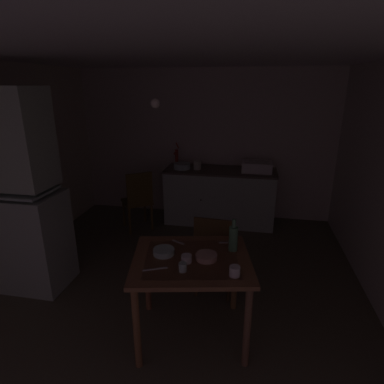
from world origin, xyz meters
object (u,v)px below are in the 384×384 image
at_px(mixing_bowl_counter, 182,166).
at_px(teacup_mint, 183,267).
at_px(glass_bottle, 233,238).
at_px(serving_bowl_wide, 164,252).
at_px(sink_basin, 257,166).
at_px(hutch_cabinet, 17,200).
at_px(chair_far_side, 215,252).
at_px(dining_table, 191,270).
at_px(hand_pump, 177,157).
at_px(chair_by_counter, 138,200).

height_order(mixing_bowl_counter, teacup_mint, mixing_bowl_counter).
bearing_deg(teacup_mint, glass_bottle, 48.32).
bearing_deg(serving_bowl_wide, sink_basin, 72.85).
xyz_separation_m(hutch_cabinet, mixing_bowl_counter, (1.29, 2.02, -0.07)).
bearing_deg(hutch_cabinet, chair_far_side, 5.57).
bearing_deg(dining_table, hand_pump, 105.92).
xyz_separation_m(dining_table, chair_by_counter, (-1.18, 1.96, -0.16)).
bearing_deg(glass_bottle, mixing_bowl_counter, 112.64).
relative_size(hutch_cabinet, sink_basin, 4.76).
distance_m(chair_far_side, serving_bowl_wide, 0.77).
relative_size(mixing_bowl_counter, glass_bottle, 0.90).
distance_m(hand_pump, chair_by_counter, 0.92).
xyz_separation_m(chair_by_counter, serving_bowl_wide, (0.94, -1.94, 0.30)).
relative_size(hutch_cabinet, chair_by_counter, 2.27).
bearing_deg(glass_bottle, chair_by_counter, 130.48).
relative_size(sink_basin, chair_by_counter, 0.48).
height_order(chair_far_side, serving_bowl_wide, chair_far_side).
relative_size(mixing_bowl_counter, dining_table, 0.23).
bearing_deg(chair_by_counter, glass_bottle, -49.52).
relative_size(hutch_cabinet, mixing_bowl_counter, 8.18).
height_order(sink_basin, dining_table, sink_basin).
distance_m(sink_basin, dining_table, 2.57).
distance_m(hand_pump, serving_bowl_wide, 2.58).
bearing_deg(mixing_bowl_counter, hutch_cabinet, -122.65).
distance_m(sink_basin, teacup_mint, 2.76).
bearing_deg(glass_bottle, hand_pump, 114.06).
bearing_deg(hutch_cabinet, chair_by_counter, 64.61).
distance_m(hand_pump, teacup_mint, 2.84).
bearing_deg(mixing_bowl_counter, sink_basin, 2.51).
bearing_deg(sink_basin, glass_bottle, -95.01).
relative_size(teacup_mint, glass_bottle, 0.24).
relative_size(chair_far_side, serving_bowl_wide, 4.99).
xyz_separation_m(sink_basin, chair_by_counter, (-1.71, -0.54, -0.46)).
distance_m(sink_basin, serving_bowl_wide, 2.60).
bearing_deg(dining_table, serving_bowl_wide, 174.64).
relative_size(mixing_bowl_counter, serving_bowl_wide, 1.43).
bearing_deg(hand_pump, serving_bowl_wide, -79.10).
height_order(chair_by_counter, glass_bottle, glass_bottle).
bearing_deg(hand_pump, glass_bottle, -65.94).
height_order(sink_basin, chair_by_counter, sink_basin).
distance_m(sink_basin, chair_by_counter, 1.85).
bearing_deg(hutch_cabinet, teacup_mint, -18.56).
bearing_deg(serving_bowl_wide, glass_bottle, 17.22).
bearing_deg(hutch_cabinet, serving_bowl_wide, -13.76).
relative_size(sink_basin, serving_bowl_wide, 2.45).
bearing_deg(mixing_bowl_counter, chair_by_counter, -139.32).
height_order(serving_bowl_wide, glass_bottle, glass_bottle).
bearing_deg(hand_pump, teacup_mint, -75.78).
xyz_separation_m(dining_table, teacup_mint, (-0.03, -0.20, 0.14)).
xyz_separation_m(hutch_cabinet, teacup_mint, (1.88, -0.63, -0.19)).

